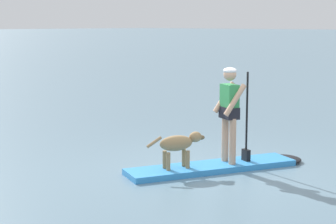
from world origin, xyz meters
TOP-DOWN VIEW (x-y plane):
  - ground_plane at (0.00, 0.00)m, footprint 400.00×400.00m
  - paddleboard at (0.20, -0.10)m, footprint 3.25×1.96m
  - person_paddler at (0.31, -0.14)m, footprint 0.68×0.60m
  - dog at (-0.56, 0.26)m, footprint 0.98×0.51m

SIDE VIEW (x-z plane):
  - ground_plane at x=0.00m, z-range 0.00..0.00m
  - paddleboard at x=0.20m, z-range 0.00..0.10m
  - dog at x=-0.56m, z-range 0.21..0.80m
  - person_paddler at x=0.31m, z-range 0.23..1.87m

